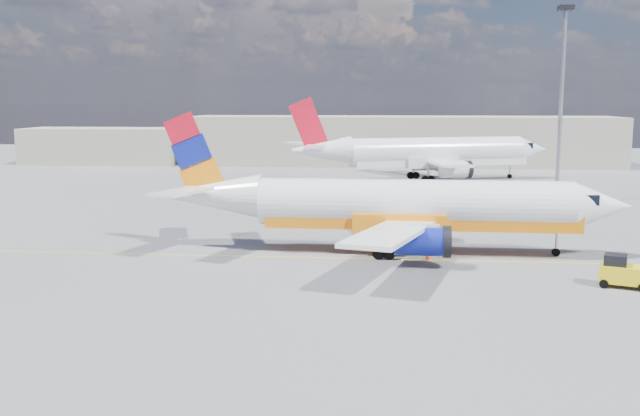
# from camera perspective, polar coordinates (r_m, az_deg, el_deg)

# --- Properties ---
(ground) EXTENTS (240.00, 240.00, 0.00)m
(ground) POSITION_cam_1_polar(r_m,az_deg,el_deg) (46.04, 1.55, -4.87)
(ground) COLOR #5C5C60
(ground) RESTS_ON ground
(taxi_line) EXTENTS (70.00, 0.15, 0.01)m
(taxi_line) POSITION_cam_1_polar(r_m,az_deg,el_deg) (48.95, 1.79, -4.04)
(taxi_line) COLOR yellow
(taxi_line) RESTS_ON ground
(terminal_main) EXTENTS (70.00, 14.00, 8.00)m
(terminal_main) POSITION_cam_1_polar(r_m,az_deg,el_deg) (119.86, 6.44, 5.38)
(terminal_main) COLOR #A7A090
(terminal_main) RESTS_ON ground
(terminal_annex) EXTENTS (26.00, 10.00, 6.00)m
(terminal_annex) POSITION_cam_1_polar(r_m,az_deg,el_deg) (126.40, -16.93, 4.78)
(terminal_annex) COLOR #A7A090
(terminal_annex) RESTS_ON ground
(main_jet) EXTENTS (33.01, 26.13, 10.01)m
(main_jet) POSITION_cam_1_polar(r_m,az_deg,el_deg) (50.53, 6.31, 0.15)
(main_jet) COLOR white
(main_jet) RESTS_ON ground
(second_jet) EXTENTS (36.42, 27.62, 11.08)m
(second_jet) POSITION_cam_1_polar(r_m,az_deg,el_deg) (96.18, 8.65, 4.36)
(second_jet) COLOR white
(second_jet) RESTS_ON ground
(gse_tug) EXTENTS (2.99, 2.41, 1.89)m
(gse_tug) POSITION_cam_1_polar(r_m,az_deg,el_deg) (44.94, 23.05, -4.74)
(gse_tug) COLOR black
(gse_tug) RESTS_ON ground
(traffic_cone) EXTENTS (0.41, 0.41, 0.58)m
(traffic_cone) POSITION_cam_1_polar(r_m,az_deg,el_deg) (48.87, 8.64, -3.83)
(traffic_cone) COLOR white
(traffic_cone) RESTS_ON ground
(floodlight_mast) EXTENTS (1.49, 1.49, 20.41)m
(floodlight_mast) POSITION_cam_1_polar(r_m,az_deg,el_deg) (80.09, 18.79, 9.27)
(floodlight_mast) COLOR #9898A0
(floodlight_mast) RESTS_ON ground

